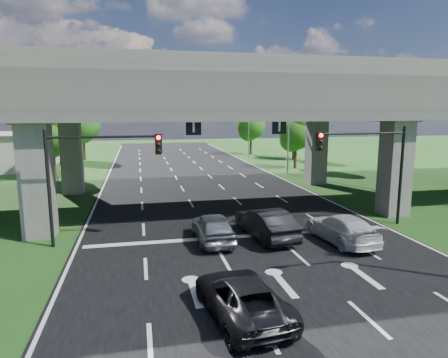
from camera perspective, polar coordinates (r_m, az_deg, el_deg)
name	(u,v)px	position (r m, az deg, el deg)	size (l,w,h in m)	color
ground	(262,259)	(19.24, 5.51, -11.37)	(160.00, 160.00, 0.00)	#1B3F14
road	(220,209)	(28.49, -0.60, -4.27)	(18.00, 120.00, 0.03)	black
overpass	(214,97)	(29.62, -1.42, 11.69)	(80.00, 15.00, 10.00)	#3A3735
signal_right	(370,158)	(25.05, 20.17, 2.90)	(5.76, 0.54, 6.00)	black
signal_left	(93,165)	(21.32, -18.24, 1.90)	(5.76, 0.54, 6.00)	black
streetlight_far	(285,121)	(43.96, 8.76, 8.24)	(3.38, 0.25, 10.00)	gray
streetlight_beyond	(246,118)	(59.19, 3.19, 8.70)	(3.38, 0.25, 10.00)	gray
tree_left_near	(52,132)	(43.95, -23.34, 6.22)	(4.50, 4.50, 7.80)	black
tree_left_mid	(39,134)	(52.41, -24.87, 5.85)	(3.91, 3.90, 6.76)	black
tree_left_far	(83,123)	(59.57, -19.49, 7.49)	(4.80, 4.80, 8.32)	black
tree_right_near	(296,131)	(48.82, 10.29, 6.75)	(4.20, 4.20, 7.28)	black
tree_right_mid	(294,130)	(57.36, 10.02, 6.86)	(3.91, 3.90, 6.76)	black
tree_right_far	(251,124)	(63.59, 3.93, 7.84)	(4.50, 4.50, 7.80)	black
car_silver	(213,227)	(21.32, -1.58, -6.91)	(1.83, 4.56, 1.55)	gray
car_dark	(266,223)	(22.01, 5.99, -6.31)	(1.74, 4.98, 1.64)	black
car_white	(341,228)	(22.19, 16.43, -6.77)	(2.04, 5.02, 1.46)	silver
car_trailing	(241,297)	(14.05, 2.51, -16.45)	(2.27, 4.93, 1.37)	black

